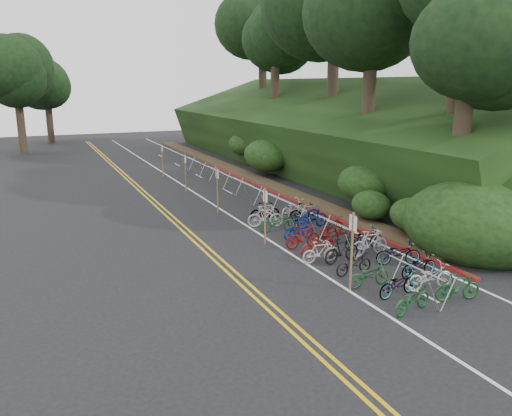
{
  "coord_description": "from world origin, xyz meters",
  "views": [
    {
      "loc": [
        -8.38,
        -13.85,
        6.84
      ],
      "look_at": [
        0.78,
        6.35,
        1.3
      ],
      "focal_mm": 35.0,
      "sensor_mm": 36.0,
      "label": 1
    }
  ],
  "objects": [
    {
      "name": "red_curb",
      "position": [
        5.7,
        12.0,
        0.05
      ],
      "size": [
        0.25,
        28.0,
        0.1
      ],
      "primitive_type": "cube",
      "color": "maroon",
      "rests_on": "ground"
    },
    {
      "name": "bike_rack_front",
      "position": [
        2.62,
        -2.14,
        0.77
      ],
      "size": [
        1.09,
        2.58,
        1.07
      ],
      "color": "#A0A0A2",
      "rests_on": "ground"
    },
    {
      "name": "road_markings",
      "position": [
        0.63,
        10.1,
        0.0
      ],
      "size": [
        7.47,
        80.0,
        0.01
      ],
      "color": "gold",
      "rests_on": "ground"
    },
    {
      "name": "bike_valet",
      "position": [
        2.99,
        2.8,
        0.47
      ],
      "size": [
        3.52,
        13.32,
        1.08
      ],
      "color": "#144C1E",
      "rests_on": "ground"
    },
    {
      "name": "embankment",
      "position": [
        12.96,
        19.04,
        2.57
      ],
      "size": [
        14.3,
        48.14,
        9.11
      ],
      "color": "black",
      "rests_on": "ground"
    },
    {
      "name": "tree_cluster",
      "position": [
        9.76,
        22.04,
        11.27
      ],
      "size": [
        32.26,
        53.88,
        18.05
      ],
      "color": "#2D2319",
      "rests_on": "ground"
    },
    {
      "name": "bike_racks_rest",
      "position": [
        3.0,
        13.0,
        0.85
      ],
      "size": [
        1.14,
        23.0,
        1.17
      ],
      "color": "#A0A0A2",
      "rests_on": "ground"
    },
    {
      "name": "signposts_rest",
      "position": [
        0.6,
        14.0,
        1.43
      ],
      "size": [
        0.08,
        18.4,
        2.5
      ],
      "color": "brown",
      "rests_on": "ground"
    },
    {
      "name": "ground",
      "position": [
        0.0,
        0.0,
        0.0
      ],
      "size": [
        120.0,
        120.0,
        0.0
      ],
      "primitive_type": "plane",
      "color": "black",
      "rests_on": "ground"
    },
    {
      "name": "signpost_near",
      "position": [
        1.06,
        -0.78,
        1.56
      ],
      "size": [
        0.08,
        0.4,
        2.74
      ],
      "color": "brown",
      "rests_on": "ground"
    },
    {
      "name": "bike_front",
      "position": [
        1.54,
        1.97,
        0.45
      ],
      "size": [
        0.56,
        1.52,
        0.89
      ],
      "primitive_type": "imported",
      "rotation": [
        0.0,
        0.0,
        1.47
      ],
      "color": "beige",
      "rests_on": "ground"
    }
  ]
}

